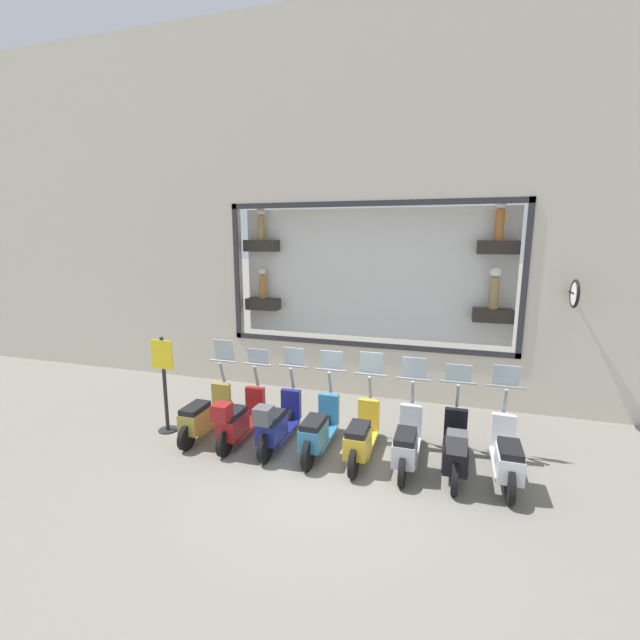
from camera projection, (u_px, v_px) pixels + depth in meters
ground_plane at (323, 469)px, 6.88m from camera, size 120.00×120.00×0.00m
building_facade at (370, 205)px, 9.42m from camera, size 1.20×36.00×8.54m
scooter_white_0 at (507, 455)px, 6.46m from camera, size 1.80×0.61×1.62m
scooter_black_1 at (455, 448)px, 6.61m from camera, size 1.80×0.61×1.56m
scooter_silver_2 at (407, 442)px, 6.89m from camera, size 1.79×0.60×1.63m
scooter_yellow_3 at (361, 436)px, 7.11m from camera, size 1.80×0.60×1.66m
scooter_teal_4 at (319, 429)px, 7.33m from camera, size 1.80×0.60×1.62m
scooter_navy_5 at (277, 423)px, 7.48m from camera, size 1.80×0.60×1.63m
scooter_red_6 at (238, 419)px, 7.69m from camera, size 1.79×0.61×1.54m
scooter_olive_7 at (204, 414)px, 7.98m from camera, size 1.79×0.61×1.67m
shop_sign_post at (164, 381)px, 8.06m from camera, size 0.36×0.45×1.85m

